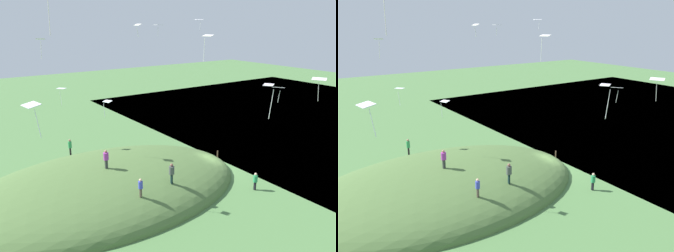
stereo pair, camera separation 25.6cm
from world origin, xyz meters
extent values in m
plane|color=#4A743E|center=(0.00, 0.00, 0.00)|extent=(160.00, 160.00, 0.00)
ellipsoid|color=#4A6836|center=(11.85, -2.10, 0.00)|extent=(27.81, 17.29, 5.28)
cube|color=#313532|center=(11.93, -1.32, 3.05)|extent=(0.29, 0.21, 0.83)
cylinder|color=purple|center=(11.93, -1.32, 3.79)|extent=(0.58, 0.58, 0.66)
sphere|color=#A66D5C|center=(11.93, -1.32, 4.25)|extent=(0.25, 0.25, 0.25)
cube|color=black|center=(12.36, -9.64, 1.73)|extent=(0.23, 0.23, 0.88)
cylinder|color=#2E914F|center=(12.36, -9.64, 2.52)|extent=(0.53, 0.53, 0.70)
sphere|color=#9D7758|center=(12.36, -9.64, 3.00)|extent=(0.26, 0.26, 0.26)
cube|color=black|center=(8.04, 3.32, 2.37)|extent=(0.20, 0.28, 0.88)
cylinder|color=#434946|center=(8.04, 3.32, 3.16)|extent=(0.57, 0.57, 0.70)
sphere|color=brown|center=(8.04, 3.32, 3.64)|extent=(0.26, 0.26, 0.26)
cube|color=black|center=(0.05, 5.62, 0.41)|extent=(0.14, 0.24, 0.83)
cylinder|color=#298C52|center=(0.05, 5.62, 1.16)|extent=(0.45, 0.45, 0.66)
sphere|color=beige|center=(0.05, 5.62, 1.61)|extent=(0.25, 0.25, 0.25)
cube|color=brown|center=(11.43, 3.89, 2.28)|extent=(0.22, 0.16, 0.76)
cylinder|color=#3C47BC|center=(11.43, 3.89, 2.96)|extent=(0.45, 0.45, 0.60)
sphere|color=#EDB396|center=(11.43, 3.89, 3.37)|extent=(0.23, 0.23, 0.23)
cylinder|color=silver|center=(18.30, 6.84, 15.59)|extent=(0.10, 0.13, 1.90)
cube|color=silver|center=(-4.58, 3.73, 9.04)|extent=(1.34, 1.42, 0.16)
cylinder|color=silver|center=(-4.59, 3.82, 8.14)|extent=(0.18, 0.08, 1.21)
cube|color=silver|center=(14.59, -8.85, 13.72)|extent=(0.98, 0.88, 0.11)
cylinder|color=silver|center=(14.57, -9.04, 12.67)|extent=(0.20, 0.27, 1.68)
cube|color=white|center=(6.62, 5.85, 14.34)|extent=(0.76, 0.89, 0.12)
cylinder|color=white|center=(6.74, 5.60, 13.31)|extent=(0.05, 0.05, 1.68)
cube|color=white|center=(20.62, 11.00, 12.02)|extent=(0.70, 0.91, 0.13)
cylinder|color=white|center=(20.42, 10.94, 11.16)|extent=(0.21, 0.08, 1.31)
cube|color=white|center=(-4.34, -8.61, 15.46)|extent=(1.22, 1.06, 0.08)
cylinder|color=white|center=(-4.58, -8.70, 14.68)|extent=(0.19, 0.10, 1.05)
cube|color=white|center=(-3.80, 8.46, 10.57)|extent=(1.28, 1.42, 0.15)
cylinder|color=white|center=(-4.01, 8.38, 9.43)|extent=(0.26, 0.04, 1.68)
cube|color=silver|center=(-0.77, -12.16, 14.84)|extent=(0.96, 1.26, 0.05)
cylinder|color=silver|center=(-0.82, -12.38, 14.04)|extent=(0.06, 0.09, 1.01)
cube|color=white|center=(6.84, 11.90, 11.63)|extent=(1.02, 0.95, 0.03)
cylinder|color=white|center=(6.78, 12.16, 10.45)|extent=(0.12, 0.30, 1.93)
cube|color=white|center=(12.32, 0.41, 9.16)|extent=(0.71, 0.82, 0.11)
cylinder|color=white|center=(12.53, 0.18, 8.40)|extent=(0.12, 0.08, 1.18)
cube|color=white|center=(12.61, -10.16, 8.61)|extent=(1.07, 1.10, 0.03)
cylinder|color=white|center=(12.77, -10.07, 7.61)|extent=(0.09, 0.20, 1.56)
cube|color=white|center=(7.09, -3.56, 15.00)|extent=(0.61, 0.77, 0.18)
cylinder|color=white|center=(7.01, -3.79, 14.35)|extent=(0.17, 0.15, 0.97)
cylinder|color=brown|center=(-1.91, -1.80, 0.60)|extent=(0.14, 0.14, 1.21)
camera|label=1|loc=(24.10, 26.21, 15.43)|focal=38.12mm
camera|label=2|loc=(23.89, 26.35, 15.43)|focal=38.12mm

